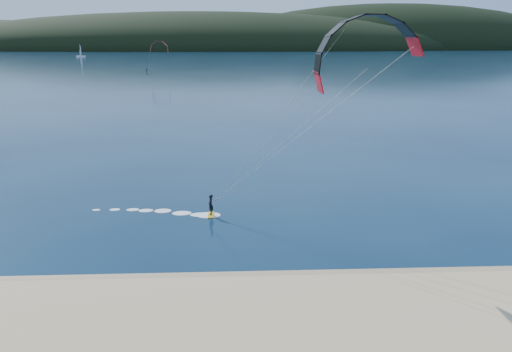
% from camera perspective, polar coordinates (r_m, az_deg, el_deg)
% --- Properties ---
extents(ground, '(1800.00, 1800.00, 0.00)m').
position_cam_1_polar(ground, '(24.90, -9.42, -17.86)').
color(ground, '#061A32').
rests_on(ground, ground).
extents(wet_sand, '(220.00, 2.50, 0.10)m').
position_cam_1_polar(wet_sand, '(28.69, -8.37, -12.76)').
color(wet_sand, '#977D58').
rests_on(wet_sand, ground).
extents(headland, '(1200.00, 310.00, 140.00)m').
position_cam_1_polar(headland, '(765.89, -2.74, 15.11)').
color(headland, black).
rests_on(headland, ground).
extents(kitesurfer_near, '(25.22, 8.29, 16.28)m').
position_cam_1_polar(kitesurfer_near, '(32.27, 12.12, 11.79)').
color(kitesurfer_near, gold).
rests_on(kitesurfer_near, ground).
extents(kitesurfer_far, '(11.43, 8.61, 12.69)m').
position_cam_1_polar(kitesurfer_far, '(213.45, -11.70, 14.69)').
color(kitesurfer_far, gold).
rests_on(kitesurfer_far, ground).
extents(sailboat, '(7.60, 4.93, 10.89)m').
position_cam_1_polar(sailboat, '(441.31, -20.50, 13.49)').
color(sailboat, white).
rests_on(sailboat, ground).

